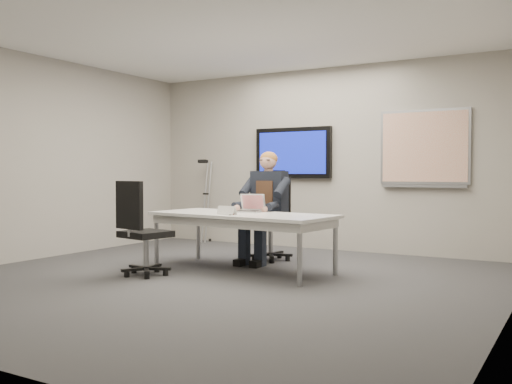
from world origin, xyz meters
The scene contains 14 objects.
floor centered at (0.00, 0.00, 0.00)m, with size 6.00×6.00×0.02m, color #343436.
ceiling centered at (0.00, 0.00, 2.80)m, with size 6.00×6.00×0.02m, color white.
wall_back centered at (0.00, 3.00, 1.40)m, with size 6.00×0.02×2.80m, color #9F9B90.
wall_left centered at (-3.00, 0.00, 1.40)m, with size 0.02×6.00×2.80m, color #9F9B90.
conference_table centered at (-0.06, 0.69, 0.62)m, with size 2.35×1.16×0.70m.
tv_display centered at (-0.50, 2.95, 1.50)m, with size 1.30×0.09×0.80m.
whiteboard centered at (1.55, 2.97, 1.53)m, with size 1.25×0.08×1.10m.
office_chair_far centered at (-0.17, 1.63, 0.35)m, with size 0.66×0.66×1.13m.
office_chair_near centered at (-0.87, -0.17, 0.34)m, with size 0.61×0.61×1.10m.
seated_person centered at (-0.16, 1.36, 0.59)m, with size 0.47×0.81×1.47m.
crutch centered at (-2.08, 2.82, 0.72)m, with size 0.19×0.29×1.44m, color #A9ACB1, non-canonical shape.
laptop centered at (-0.08, 0.91, 0.75)m, with size 0.35×0.34×0.22m.
name_tent centered at (-0.10, 0.42, 0.75)m, with size 0.25×0.07×0.10m, color silver, non-canonical shape.
pen centered at (-0.02, 0.39, 0.70)m, with size 0.01×0.01×0.14m, color black.
Camera 1 is at (3.54, -5.15, 1.20)m, focal length 40.00 mm.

